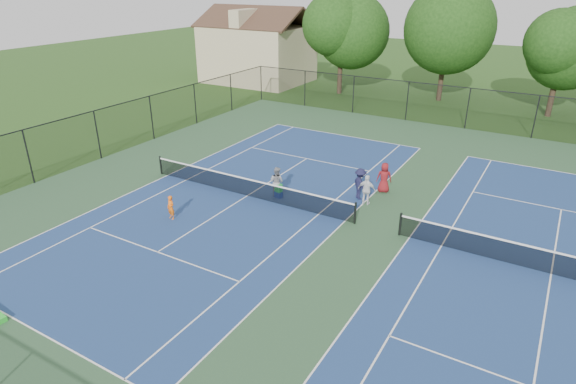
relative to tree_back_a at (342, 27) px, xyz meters
The scene contains 16 objects.
ground 27.95m from the tree_back_a, 61.56° to the right, with size 140.00×140.00×0.00m, color #234716.
court_pad 27.95m from the tree_back_a, 61.56° to the right, with size 36.00×36.00×0.01m, color #2D5036.
tennis_court_left 25.44m from the tree_back_a, 75.96° to the right, with size 12.00×23.83×1.07m.
tennis_court_right 31.80m from the tree_back_a, 50.19° to the right, with size 12.00×23.83×1.07m.
perimeter_fence 27.65m from the tree_back_a, 61.56° to the right, with size 36.08×36.08×3.02m.
tree_back_a is the anchor object (origin of this frame).
tree_back_b 9.24m from the tree_back_a, 12.53° to the left, with size 7.60×7.60×10.03m.
tree_back_c 18.04m from the tree_back_a, ahead, with size 6.00×6.00×8.40m.
clapboard_house 10.47m from the tree_back_a, behind, with size 10.80×8.10×7.65m.
child_player 28.73m from the tree_back_a, 80.97° to the right, with size 0.42×0.28×1.15m, color orange.
instructor 24.88m from the tree_back_a, 72.55° to the right, with size 0.76×0.60×1.57m, color gray.
bystander_a 25.26m from the tree_back_a, 61.97° to the right, with size 0.90×0.38×1.54m, color white.
bystander_b 24.63m from the tree_back_a, 62.62° to the right, with size 1.05×0.60×1.62m, color #191937.
bystander_c 23.77m from the tree_back_a, 59.36° to the right, with size 0.78×0.51×1.60m, color maroon.
ball_crate 25.18m from the tree_back_a, 72.25° to the right, with size 0.39×0.27×0.33m, color navy.
ball_hopper 25.10m from the tree_back_a, 72.25° to the right, with size 0.34×0.26×0.41m, color green.
Camera 1 is at (6.18, -18.26, 10.31)m, focal length 30.00 mm.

